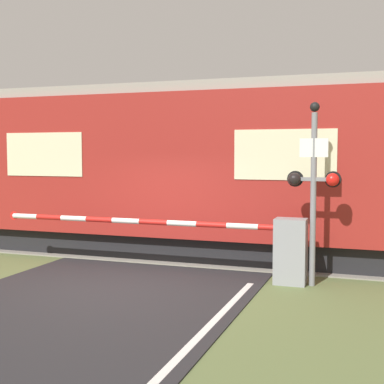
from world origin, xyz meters
The scene contains 5 objects.
ground_plane centered at (0.00, 0.00, 0.00)m, with size 80.00×80.00×0.00m, color #5B6B3D.
track_bed centered at (0.00, 3.67, 0.02)m, with size 36.00×3.20×0.13m.
train centered at (-3.08, 3.67, 2.09)m, with size 20.92×3.14×4.08m.
crossing_barrier centered at (2.35, 1.30, 0.72)m, with size 6.71×0.44×1.26m.
signal_post centered at (3.36, 1.29, 1.96)m, with size 0.99×0.26×3.44m.
Camera 1 is at (4.48, -8.81, 2.51)m, focal length 50.00 mm.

